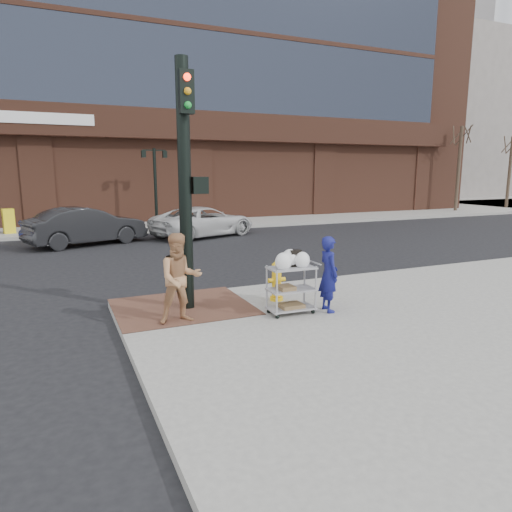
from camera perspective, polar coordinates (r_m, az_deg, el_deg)
name	(u,v)px	position (r m, az deg, el deg)	size (l,w,h in m)	color
ground	(224,323)	(9.24, -4.07, -8.29)	(220.00, 220.00, 0.00)	black
sidewalk_far	(233,203)	(43.20, -2.85, 6.68)	(65.00, 36.00, 0.15)	gray
brick_curb_ramp	(182,307)	(9.85, -9.18, -6.26)	(2.80, 2.40, 0.01)	brown
bank_building	(149,29)	(41.56, -13.28, 25.88)	(42.00, 26.00, 28.00)	brown
filler_block	(419,123)	(63.38, 19.70, 15.40)	(14.00, 20.00, 18.00)	slate
bare_tree_a	(462,124)	(36.72, 24.36, 14.78)	(1.80, 1.80, 7.20)	#382B21
lamp_post	(155,178)	(24.74, -12.49, 9.46)	(1.32, 0.22, 4.00)	black
traffic_signal_pole	(186,179)	(9.34, -8.72, 9.51)	(0.61, 0.51, 5.00)	black
woman_blue	(329,274)	(9.38, 9.06, -2.23)	(0.57, 0.37, 1.55)	navy
pedestrian_tan	(180,278)	(8.67, -9.45, -2.78)	(0.83, 0.65, 1.71)	#B17D53
sedan_dark	(86,226)	(19.92, -20.45, 3.53)	(1.65, 4.72, 1.56)	black
minivan_white	(204,222)	(21.25, -6.54, 4.30)	(2.30, 4.98, 1.39)	silver
utility_cart	(291,285)	(9.16, 4.42, -3.66)	(0.95, 0.55, 1.29)	gray
fire_hydrant	(277,281)	(10.11, 2.59, -3.09)	(0.41, 0.29, 0.88)	yellow
newsbox_yellow	(9,221)	(24.00, -28.52, 3.86)	(0.48, 0.43, 1.13)	yellow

